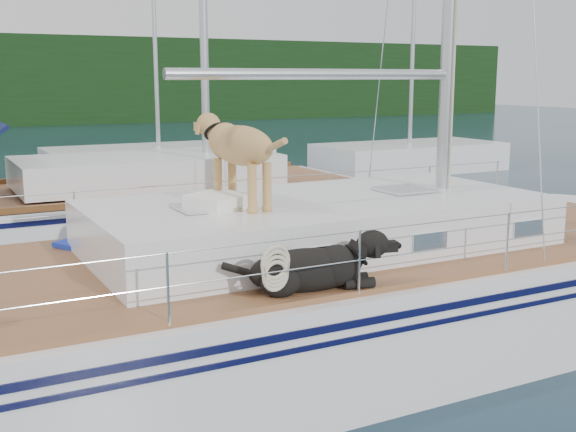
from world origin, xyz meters
TOP-DOWN VIEW (x-y plane):
  - ground at (0.00, 0.00)m, footprint 120.00×120.00m
  - main_sailboat at (0.09, -0.01)m, footprint 12.00×3.80m
  - neighbor_sailboat at (-0.42, 6.25)m, footprint 11.00×3.50m
  - bg_boat_center at (4.00, 16.00)m, footprint 7.20×3.00m
  - bg_boat_east at (12.00, 13.00)m, footprint 6.40×3.00m

SIDE VIEW (x-z plane):
  - ground at x=0.00m, z-range 0.00..0.00m
  - bg_boat_center at x=4.00m, z-range -5.37..6.28m
  - bg_boat_east at x=12.00m, z-range -5.37..6.28m
  - neighbor_sailboat at x=-0.42m, z-range -6.02..7.28m
  - main_sailboat at x=0.09m, z-range -6.32..7.69m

